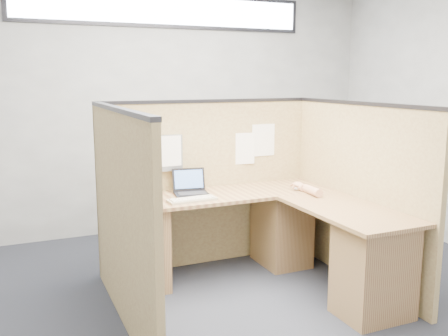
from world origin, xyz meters
name	(u,v)px	position (x,y,z in m)	size (l,w,h in m)	color
floor	(257,303)	(0.00, 0.00, 0.00)	(5.00, 5.00, 0.00)	#1F232C
wall_back	(167,107)	(0.00, 2.25, 1.40)	(5.00, 5.00, 0.00)	gray
clerestory_window	(166,10)	(0.00, 2.23, 2.45)	(3.30, 0.04, 0.38)	#232328
cubicle_partitions	(235,195)	(0.00, 0.43, 0.77)	(2.06, 1.83, 1.53)	olive
l_desk	(262,241)	(0.18, 0.29, 0.39)	(1.95, 1.75, 0.73)	brown
laptop	(189,188)	(-0.27, 0.78, 0.78)	(0.32, 0.31, 0.21)	black
keyboard	(192,200)	(-0.34, 0.51, 0.74)	(0.41, 0.16, 0.03)	gray
mouse	(298,187)	(0.67, 0.52, 0.75)	(0.11, 0.07, 0.05)	silver
hand_forearm	(308,189)	(0.68, 0.38, 0.77)	(0.11, 0.39, 0.08)	tan
blue_poster	(131,136)	(-0.72, 0.97, 1.23)	(0.18, 0.00, 0.23)	navy
american_flag	(140,143)	(-0.65, 0.96, 1.17)	(0.19, 0.01, 0.33)	olive
file_holder	(168,153)	(-0.40, 0.94, 1.07)	(0.25, 0.05, 0.32)	slate
paper_left	(243,149)	(0.34, 0.97, 1.07)	(0.23, 0.00, 0.29)	white
paper_right	(263,140)	(0.55, 0.97, 1.14)	(0.24, 0.00, 0.30)	white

